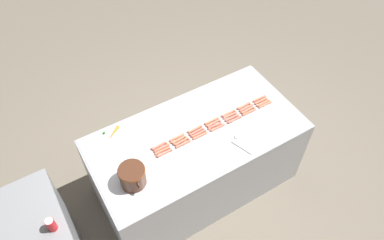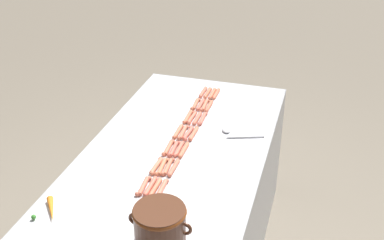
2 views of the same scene
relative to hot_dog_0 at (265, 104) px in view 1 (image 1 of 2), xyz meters
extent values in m
plane|color=#756B5B|center=(0.05, 0.76, -0.90)|extent=(20.00, 20.00, 0.00)
cube|color=#9EA0A5|center=(0.05, 0.76, -0.46)|extent=(1.00, 2.00, 0.88)
cube|color=silver|center=(0.05, 0.76, -0.01)|extent=(0.98, 1.96, 0.00)
cylinder|color=#D26F52|center=(0.00, 0.00, 0.00)|extent=(0.03, 0.14, 0.02)
sphere|color=#D26F52|center=(0.00, -0.07, 0.00)|extent=(0.02, 0.02, 0.02)
sphere|color=#D26F52|center=(0.00, 0.07, 0.00)|extent=(0.02, 0.02, 0.02)
cylinder|color=#CE694D|center=(0.00, 0.19, 0.00)|extent=(0.02, 0.14, 0.02)
sphere|color=#CE694D|center=(0.00, 0.13, 0.00)|extent=(0.02, 0.02, 0.02)
sphere|color=#CE694D|center=(0.00, 0.26, 0.00)|extent=(0.02, 0.02, 0.02)
cylinder|color=#CD6653|center=(0.00, 0.37, 0.00)|extent=(0.03, 0.14, 0.02)
sphere|color=#CD6653|center=(-0.01, 0.30, 0.00)|extent=(0.02, 0.02, 0.02)
sphere|color=#CD6653|center=(0.00, 0.44, 0.00)|extent=(0.02, 0.02, 0.02)
cylinder|color=#D66D51|center=(0.00, 0.56, 0.00)|extent=(0.03, 0.14, 0.02)
sphere|color=#D66D51|center=(0.00, 0.49, 0.00)|extent=(0.02, 0.02, 0.02)
sphere|color=#D66D51|center=(0.00, 0.63, 0.00)|extent=(0.02, 0.02, 0.02)
cylinder|color=#D77051|center=(0.00, 0.75, 0.00)|extent=(0.03, 0.14, 0.02)
sphere|color=#D77051|center=(0.00, 0.68, 0.00)|extent=(0.02, 0.02, 0.02)
sphere|color=#D77051|center=(0.00, 0.82, 0.00)|extent=(0.02, 0.02, 0.02)
cylinder|color=#CC6A51|center=(0.00, 0.93, 0.00)|extent=(0.03, 0.14, 0.02)
sphere|color=#CC6A51|center=(0.00, 0.86, 0.00)|extent=(0.02, 0.02, 0.02)
sphere|color=#CC6A51|center=(0.00, 1.00, 0.00)|extent=(0.02, 0.02, 0.02)
cylinder|color=#D36E55|center=(0.00, 1.12, 0.00)|extent=(0.03, 0.14, 0.02)
sphere|color=#D36E55|center=(-0.01, 1.05, 0.00)|extent=(0.02, 0.02, 0.02)
sphere|color=#D36E55|center=(0.00, 1.19, 0.00)|extent=(0.02, 0.02, 0.02)
cylinder|color=#D76E4F|center=(0.03, 0.01, 0.00)|extent=(0.03, 0.14, 0.02)
sphere|color=#D76E4F|center=(0.03, -0.06, 0.00)|extent=(0.02, 0.02, 0.02)
sphere|color=#D76E4F|center=(0.03, 0.07, 0.00)|extent=(0.02, 0.02, 0.02)
cylinder|color=#CB7054|center=(0.03, 0.19, 0.00)|extent=(0.03, 0.14, 0.02)
sphere|color=#CB7054|center=(0.03, 0.12, 0.00)|extent=(0.02, 0.02, 0.02)
sphere|color=#CB7054|center=(0.04, 0.26, 0.00)|extent=(0.02, 0.02, 0.02)
cylinder|color=#CB6851|center=(0.03, 0.38, 0.00)|extent=(0.03, 0.14, 0.02)
sphere|color=#CB6851|center=(0.03, 0.31, 0.00)|extent=(0.02, 0.02, 0.02)
sphere|color=#CB6851|center=(0.03, 0.45, 0.00)|extent=(0.02, 0.02, 0.02)
cylinder|color=#D06554|center=(0.03, 0.57, 0.00)|extent=(0.03, 0.14, 0.02)
sphere|color=#D06554|center=(0.03, 0.50, 0.00)|extent=(0.02, 0.02, 0.02)
sphere|color=#D06554|center=(0.02, 0.64, 0.00)|extent=(0.02, 0.02, 0.02)
cylinder|color=#CD6753|center=(0.03, 0.75, 0.00)|extent=(0.03, 0.14, 0.02)
sphere|color=#CD6753|center=(0.03, 0.68, 0.00)|extent=(0.02, 0.02, 0.02)
sphere|color=#CD6753|center=(0.03, 0.82, 0.00)|extent=(0.02, 0.02, 0.02)
cylinder|color=#CA6C50|center=(0.03, 0.93, 0.00)|extent=(0.03, 0.14, 0.02)
sphere|color=#CA6C50|center=(0.03, 0.86, 0.00)|extent=(0.02, 0.02, 0.02)
sphere|color=#CA6C50|center=(0.04, 1.00, 0.00)|extent=(0.02, 0.02, 0.02)
cylinder|color=#D86D4F|center=(0.03, 1.12, 0.00)|extent=(0.03, 0.14, 0.02)
sphere|color=#D86D4F|center=(0.03, 1.05, 0.00)|extent=(0.02, 0.02, 0.02)
sphere|color=#D86D4F|center=(0.03, 1.19, 0.00)|extent=(0.02, 0.02, 0.02)
cylinder|color=#CB6C4D|center=(0.06, 0.01, 0.00)|extent=(0.03, 0.14, 0.02)
sphere|color=#CB6C4D|center=(0.06, -0.06, 0.00)|extent=(0.02, 0.02, 0.02)
sphere|color=#CB6C4D|center=(0.06, 0.07, 0.00)|extent=(0.02, 0.02, 0.02)
cylinder|color=#CC6755|center=(0.06, 0.19, 0.00)|extent=(0.03, 0.14, 0.02)
sphere|color=#CC6755|center=(0.06, 0.12, 0.00)|extent=(0.02, 0.02, 0.02)
sphere|color=#CC6755|center=(0.06, 0.26, 0.00)|extent=(0.02, 0.02, 0.02)
cylinder|color=#D76D55|center=(0.06, 0.38, 0.00)|extent=(0.03, 0.14, 0.02)
sphere|color=#D76D55|center=(0.07, 0.31, 0.00)|extent=(0.02, 0.02, 0.02)
sphere|color=#D76D55|center=(0.06, 0.44, 0.00)|extent=(0.02, 0.02, 0.02)
cylinder|color=#CA6F55|center=(0.06, 0.57, 0.00)|extent=(0.03, 0.14, 0.02)
sphere|color=#CA6F55|center=(0.06, 0.50, 0.00)|extent=(0.02, 0.02, 0.02)
sphere|color=#CA6F55|center=(0.07, 0.64, 0.00)|extent=(0.02, 0.02, 0.02)
cylinder|color=#CA6352|center=(0.06, 0.75, 0.00)|extent=(0.03, 0.14, 0.02)
sphere|color=#CA6352|center=(0.05, 0.69, 0.00)|extent=(0.02, 0.02, 0.02)
sphere|color=#CA6352|center=(0.06, 0.82, 0.00)|extent=(0.02, 0.02, 0.02)
cylinder|color=#D57250|center=(0.06, 0.94, 0.00)|extent=(0.03, 0.14, 0.02)
sphere|color=#D57250|center=(0.06, 0.87, 0.00)|extent=(0.02, 0.02, 0.02)
sphere|color=#D57250|center=(0.07, 1.01, 0.00)|extent=(0.02, 0.02, 0.02)
cylinder|color=#D86853|center=(0.06, 1.12, 0.00)|extent=(0.02, 0.14, 0.02)
sphere|color=#D86853|center=(0.06, 1.05, 0.00)|extent=(0.02, 0.02, 0.02)
sphere|color=#D86853|center=(0.06, 1.18, 0.00)|extent=(0.02, 0.02, 0.02)
cylinder|color=#D76C54|center=(0.09, 0.00, 0.00)|extent=(0.03, 0.14, 0.02)
sphere|color=#D76C54|center=(0.09, -0.07, 0.00)|extent=(0.02, 0.02, 0.02)
sphere|color=#D76C54|center=(0.09, 0.07, 0.00)|extent=(0.02, 0.02, 0.02)
cylinder|color=#CC6F51|center=(0.09, 0.19, 0.00)|extent=(0.03, 0.14, 0.02)
sphere|color=#CC6F51|center=(0.09, 0.12, 0.00)|extent=(0.02, 0.02, 0.02)
sphere|color=#CC6F51|center=(0.10, 0.26, 0.00)|extent=(0.02, 0.02, 0.02)
cylinder|color=#D46D4E|center=(0.09, 0.38, 0.00)|extent=(0.03, 0.14, 0.02)
sphere|color=#D46D4E|center=(0.09, 0.31, 0.00)|extent=(0.02, 0.02, 0.02)
sphere|color=#D46D4E|center=(0.09, 0.44, 0.00)|extent=(0.02, 0.02, 0.02)
cylinder|color=#D77151|center=(0.09, 0.56, 0.00)|extent=(0.03, 0.14, 0.02)
sphere|color=#D77151|center=(0.09, 0.50, 0.00)|extent=(0.02, 0.02, 0.02)
sphere|color=#D77151|center=(0.09, 0.63, 0.00)|extent=(0.02, 0.02, 0.02)
cylinder|color=#D36F51|center=(0.09, 0.75, 0.00)|extent=(0.03, 0.14, 0.02)
sphere|color=#D36F51|center=(0.09, 0.68, 0.00)|extent=(0.02, 0.02, 0.02)
sphere|color=#D36F51|center=(0.09, 0.82, 0.00)|extent=(0.02, 0.02, 0.02)
cylinder|color=#D07254|center=(0.09, 0.94, 0.00)|extent=(0.03, 0.14, 0.02)
sphere|color=#D07254|center=(0.09, 0.87, 0.00)|extent=(0.02, 0.02, 0.02)
sphere|color=#D07254|center=(0.09, 1.01, 0.00)|extent=(0.02, 0.02, 0.02)
cylinder|color=#D16951|center=(0.09, 1.13, 0.00)|extent=(0.03, 0.14, 0.02)
sphere|color=#D16951|center=(0.09, 1.06, 0.00)|extent=(0.02, 0.02, 0.02)
sphere|color=#D16951|center=(0.10, 1.19, 0.00)|extent=(0.02, 0.02, 0.02)
cylinder|color=#472616|center=(-0.12, 1.47, 0.08)|extent=(0.22, 0.22, 0.19)
torus|color=brown|center=(-0.12, 1.47, 0.16)|extent=(0.23, 0.23, 0.03)
torus|color=#472616|center=(-0.23, 1.47, 0.10)|extent=(0.06, 0.02, 0.06)
torus|color=#472616|center=(-0.02, 1.47, 0.10)|extent=(0.06, 0.02, 0.06)
cylinder|color=#B7B7BC|center=(-0.30, 0.51, -0.01)|extent=(0.21, 0.08, 0.01)
ellipsoid|color=#B7B7BC|center=(-0.18, 0.46, 0.00)|extent=(0.07, 0.08, 0.02)
cone|color=orange|center=(0.43, 1.42, 0.00)|extent=(0.12, 0.16, 0.03)
sphere|color=#387F2D|center=(0.48, 1.49, 0.00)|extent=(0.02, 0.02, 0.02)
cylinder|color=red|center=(-0.22, 2.16, 0.13)|extent=(0.07, 0.07, 0.12)
cylinder|color=silver|center=(-0.22, 2.16, 0.19)|extent=(0.06, 0.06, 0.00)
camera|label=1|loc=(-1.73, 1.87, 2.66)|focal=34.49mm
camera|label=2|loc=(-0.69, 2.92, 1.44)|focal=45.32mm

